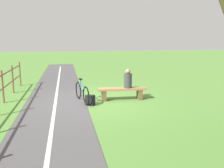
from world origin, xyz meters
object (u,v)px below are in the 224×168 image
(bench, at_px, (122,91))
(backpack, at_px, (90,100))
(person_seated, at_px, (128,80))
(bicycle, at_px, (82,92))

(bench, relative_size, backpack, 5.14)
(bench, bearing_deg, backpack, 25.33)
(person_seated, bearing_deg, bench, 0.00)
(bicycle, bearing_deg, backpack, 11.82)
(bicycle, bearing_deg, bench, 76.85)
(backpack, bearing_deg, person_seated, -162.05)
(bench, distance_m, person_seated, 0.51)
(person_seated, height_order, bicycle, person_seated)
(bench, relative_size, bicycle, 1.14)
(backpack, bearing_deg, bench, -158.56)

